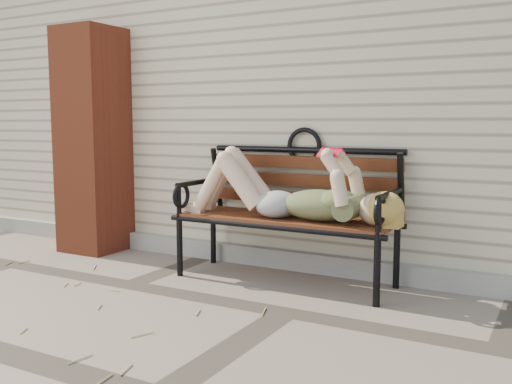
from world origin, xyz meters
The scene contains 7 objects.
ground centered at (0.00, 0.00, 0.00)m, with size 80.00×80.00×0.00m, color #746659.
house_wall centered at (0.00, 3.00, 1.50)m, with size 8.00×4.00×3.00m, color beige.
foundation_strip centered at (0.00, 0.97, 0.07)m, with size 8.00×0.10×0.15m, color #AFAB9E.
brick_pillar centered at (-2.30, 0.75, 1.00)m, with size 0.50×0.50×2.00m, color brown.
garden_bench centered at (-0.31, 0.72, 0.63)m, with size 1.74×0.69×1.13m.
reading_woman centered at (-0.30, 0.59, 0.67)m, with size 1.65×0.37×0.52m.
straw_scatter centered at (-1.59, -0.72, 0.01)m, with size 3.08×1.80×0.01m.
Camera 1 is at (1.48, -3.06, 1.16)m, focal length 40.00 mm.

